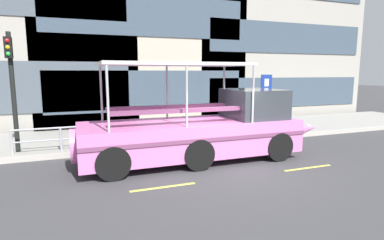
{
  "coord_description": "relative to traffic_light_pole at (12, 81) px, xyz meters",
  "views": [
    {
      "loc": [
        -4.49,
        -8.63,
        3.04
      ],
      "look_at": [
        -0.49,
        1.95,
        1.3
      ],
      "focal_mm": 29.13,
      "sensor_mm": 36.0,
      "label": 1
    }
  ],
  "objects": [
    {
      "name": "ground_plane",
      "position": [
        6.52,
        -3.88,
        -2.75
      ],
      "size": [
        120.0,
        120.0,
        0.0
      ],
      "primitive_type": "plane",
      "color": "#3D3D3F"
    },
    {
      "name": "sidewalk",
      "position": [
        6.52,
        1.72,
        -2.66
      ],
      "size": [
        32.0,
        4.8,
        0.18
      ],
      "primitive_type": "cube",
      "color": "#99968E",
      "rests_on": "ground_plane"
    },
    {
      "name": "curb_edge",
      "position": [
        6.52,
        -0.77,
        -2.66
      ],
      "size": [
        32.0,
        0.18,
        0.18
      ],
      "primitive_type": "cube",
      "color": "#B2ADA3",
      "rests_on": "ground_plane"
    },
    {
      "name": "lane_centreline",
      "position": [
        6.52,
        -4.82,
        -2.74
      ],
      "size": [
        25.8,
        0.12,
        0.01
      ],
      "color": "#DBD64C",
      "rests_on": "ground_plane"
    },
    {
      "name": "curb_guardrail",
      "position": [
        5.45,
        -0.43,
        -1.97
      ],
      "size": [
        11.2,
        0.09,
        0.9
      ],
      "color": "#9EA0A8",
      "rests_on": "sidewalk"
    },
    {
      "name": "traffic_light_pole",
      "position": [
        0.0,
        0.0,
        0.0
      ],
      "size": [
        0.24,
        0.46,
        4.24
      ],
      "color": "black",
      "rests_on": "sidewalk"
    },
    {
      "name": "parking_sign",
      "position": [
        10.67,
        0.29,
        -0.7
      ],
      "size": [
        0.6,
        0.12,
        2.75
      ],
      "color": "#4C4F54",
      "rests_on": "sidewalk"
    },
    {
      "name": "duck_tour_boat",
      "position": [
        6.26,
        -2.68,
        -1.69
      ],
      "size": [
        9.3,
        2.5,
        3.35
      ],
      "color": "pink",
      "rests_on": "ground_plane"
    },
    {
      "name": "pedestrian_near_bow",
      "position": [
        9.25,
        1.08,
        -1.53
      ],
      "size": [
        0.34,
        0.42,
        1.72
      ],
      "color": "black",
      "rests_on": "sidewalk"
    }
  ]
}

